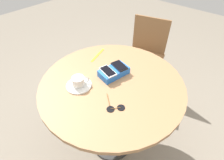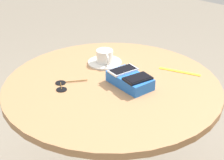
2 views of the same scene
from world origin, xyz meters
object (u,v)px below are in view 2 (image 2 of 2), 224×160
Objects in this scene: round_table at (112,106)px; saucer at (105,62)px; coffee_cup at (105,56)px; lanyard_strap at (180,72)px; phone_black at (138,78)px; phone_white at (123,70)px; phone_box at (130,80)px; sunglasses at (63,86)px.

saucer is (0.17, -0.14, 0.12)m from round_table.
lanyard_strap is (-0.34, -0.16, -0.04)m from coffee_cup.
phone_black is 0.96× the size of phone_white.
phone_white is 0.69× the size of lanyard_strap.
round_table is at bearing 32.20° from phone_box.
phone_box is at bearing 69.08° from lanyard_strap.
coffee_cup is 0.30m from sunglasses.
phone_white is 0.30m from lanyard_strap.
phone_box is (-0.07, -0.04, 0.14)m from round_table.
saucer is (0.24, -0.10, -0.02)m from phone_box.
sunglasses is at bearing 93.09° from saucer.
coffee_cup is at bearing -20.61° from phone_black.
phone_black reaches higher than round_table.
coffee_cup is at bearing -24.79° from phone_white.
lanyard_strap is 0.57m from sunglasses.
sunglasses is at bearing 50.96° from phone_white.
saucer is 1.62× the size of coffee_cup.
phone_black reaches higher than lanyard_strap.
lanyard_strap is (-0.34, -0.16, -0.00)m from saucer.
lanyard_strap is (-0.05, -0.27, -0.05)m from phone_black.
phone_box is 1.32× the size of saucer.
phone_white is 0.83× the size of saucer.
phone_black is at bearing 167.97° from phone_white.
phone_box is 0.28m from lanyard_strap.
phone_box is 1.11× the size of lanyard_strap.
round_table is 7.04× the size of phone_white.
sunglasses is (0.22, 0.20, -0.02)m from phone_box.
phone_black is at bearing -144.68° from sunglasses.
phone_white is 1.34× the size of coffee_cup.
phone_white is at bearing -129.04° from sunglasses.
phone_box is 1.67× the size of phone_black.
sunglasses is at bearing 42.19° from phone_box.
phone_black reaches higher than phone_box.
phone_black is 0.79× the size of saucer.
phone_black is (-0.05, 0.01, 0.03)m from phone_box.
coffee_cup reaches higher than phone_white.
phone_box reaches higher than lanyard_strap.
sunglasses is (-0.02, 0.30, -0.00)m from saucer.
saucer reaches higher than sunglasses.
round_table is at bearing 71.09° from phone_white.
coffee_cup is (0.17, -0.14, 0.16)m from round_table.
round_table is at bearing 140.05° from coffee_cup.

